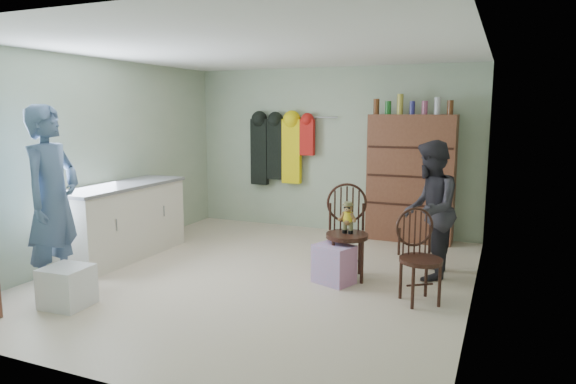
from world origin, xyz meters
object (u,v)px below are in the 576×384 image
at_px(counter, 122,221).
at_px(dresser, 411,178).
at_px(chair_far, 419,252).
at_px(chair_front, 347,226).

xyz_separation_m(counter, dresser, (3.20, 2.30, 0.44)).
bearing_deg(chair_far, chair_front, 118.58).
relative_size(counter, chair_far, 2.03).
bearing_deg(chair_far, dresser, 67.44).
relative_size(chair_front, dresser, 0.50).
distance_m(counter, dresser, 3.96).
xyz_separation_m(chair_far, dresser, (-0.50, 2.38, 0.42)).
bearing_deg(chair_front, chair_far, -46.63).
bearing_deg(counter, chair_far, -1.28).
bearing_deg(counter, dresser, 35.69).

